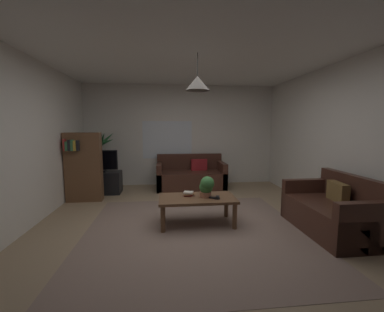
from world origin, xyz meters
TOP-DOWN VIEW (x-y plane):
  - floor at (0.00, 0.00)m, footprint 4.88×5.72m
  - rug at (0.00, -0.20)m, footprint 3.17×3.14m
  - wall_back at (0.00, 2.89)m, footprint 5.00×0.06m
  - wall_left at (-2.47, 0.00)m, footprint 0.06×5.72m
  - wall_right at (2.47, 0.00)m, footprint 0.06×5.72m
  - ceiling at (0.00, 0.00)m, footprint 4.88×5.72m
  - window_pane at (-0.36, 2.86)m, footprint 1.27×0.01m
  - couch_under_window at (0.20, 2.39)m, footprint 1.66×0.81m
  - couch_right_side at (1.97, -0.40)m, footprint 0.81×1.39m
  - coffee_table at (0.06, 0.10)m, footprint 1.18×0.63m
  - book_on_table_0 at (-0.08, 0.18)m, footprint 0.14×0.09m
  - book_on_table_1 at (-0.06, 0.17)m, footprint 0.17×0.11m
  - book_on_table_2 at (-0.07, 0.19)m, footprint 0.18×0.15m
  - remote_on_table_0 at (0.31, -0.02)m, footprint 0.16×0.14m
  - remote_on_table_1 at (0.36, 0.01)m, footprint 0.10×0.17m
  - potted_plant_on_table at (0.20, 0.09)m, footprint 0.23×0.24m
  - tv_stand at (-1.89, 2.11)m, footprint 0.90×0.44m
  - tv at (-1.89, 2.09)m, footprint 0.78×0.16m
  - potted_palm_corner at (-2.00, 2.56)m, footprint 0.76×0.88m
  - bookshelf_corner at (-2.08, 1.55)m, footprint 0.70×0.31m
  - pendant_lamp at (0.06, 0.10)m, footprint 0.36×0.36m

SIDE VIEW (x-z plane):
  - floor at x=0.00m, z-range -0.02..0.00m
  - rug at x=0.00m, z-range 0.00..0.01m
  - tv_stand at x=-1.89m, z-range 0.00..0.50m
  - couch_under_window at x=0.20m, z-range -0.13..0.69m
  - couch_right_side at x=1.97m, z-range -0.13..0.69m
  - coffee_table at x=0.06m, z-range 0.15..0.58m
  - book_on_table_0 at x=-0.08m, z-range 0.43..0.45m
  - remote_on_table_0 at x=0.31m, z-range 0.43..0.45m
  - remote_on_table_1 at x=0.36m, z-range 0.43..0.45m
  - book_on_table_1 at x=-0.06m, z-range 0.45..0.47m
  - book_on_table_2 at x=-0.07m, z-range 0.47..0.50m
  - potted_plant_on_table at x=0.20m, z-range 0.44..0.77m
  - potted_palm_corner at x=-2.00m, z-range -0.03..1.40m
  - bookshelf_corner at x=-2.08m, z-range 0.02..1.42m
  - tv at x=-1.89m, z-range 0.51..1.00m
  - window_pane at x=-0.36m, z-range 0.70..1.66m
  - wall_back at x=0.00m, z-range 0.00..2.58m
  - wall_left at x=-2.47m, z-range 0.00..2.58m
  - wall_right at x=2.47m, z-range 0.00..2.58m
  - pendant_lamp at x=0.06m, z-range 1.88..2.42m
  - ceiling at x=0.00m, z-range 2.58..2.60m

